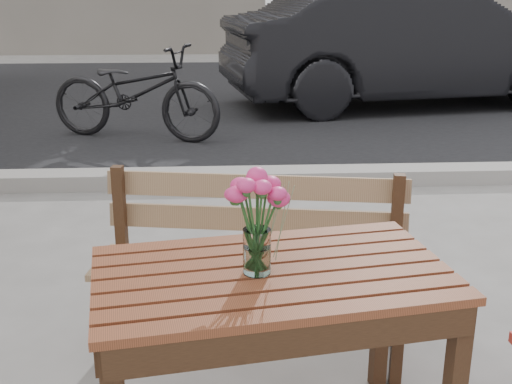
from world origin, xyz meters
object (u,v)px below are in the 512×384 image
parked_car (412,44)px  bicycle (135,92)px  main_vase (257,208)px  main_table (272,302)px

parked_car → bicycle: bearing=108.1°
main_vase → bicycle: size_ratio=0.19×
main_vase → main_table: bearing=17.7°
main_table → bicycle: 4.70m
main_table → bicycle: (-1.00, 4.59, -0.09)m
main_table → parked_car: 6.69m
parked_car → main_table: bearing=150.8°
bicycle → main_vase: bearing=-149.8°
parked_car → main_vase: bearing=150.4°
main_vase → bicycle: (-0.95, 4.61, -0.41)m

